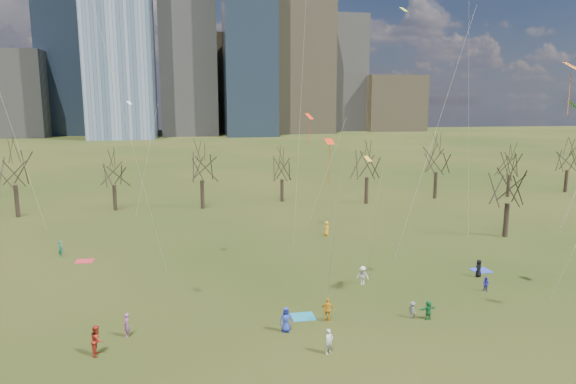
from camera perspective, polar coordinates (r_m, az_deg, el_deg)
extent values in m
plane|color=black|center=(36.61, 3.64, -14.14)|extent=(500.00, 500.00, 0.00)
cube|color=slate|center=(239.54, -11.13, 17.65)|extent=(24.00, 24.00, 95.00)
cube|color=#384C66|center=(231.91, -4.36, 19.31)|extent=(22.00, 22.00, 105.00)
cube|color=#726347|center=(253.90, 1.43, 14.77)|extent=(28.00, 28.00, 72.00)
cube|color=#384C66|center=(258.12, -22.94, 13.15)|extent=(25.00, 25.00, 65.00)
cube|color=slate|center=(274.16, 5.98, 12.91)|extent=(22.00, 22.00, 58.00)
cube|color=#726347|center=(272.80, -8.15, 11.82)|extent=(30.00, 30.00, 48.00)
cube|color=slate|center=(254.14, -28.77, 9.49)|extent=(35.00, 30.00, 36.00)
cube|color=#726347|center=(277.34, 11.25, 9.64)|extent=(30.00, 28.00, 28.00)
cylinder|color=black|center=(75.89, -27.91, -0.89)|extent=(0.55, 0.55, 4.28)
cylinder|color=black|center=(75.24, -18.69, -0.59)|extent=(0.52, 0.52, 3.60)
cylinder|color=black|center=(73.49, -9.50, -0.26)|extent=(0.54, 0.54, 4.05)
cylinder|color=black|center=(77.66, -0.67, 0.17)|extent=(0.51, 0.51, 3.38)
cylinder|color=black|center=(76.84, 8.71, 0.17)|extent=(0.54, 0.54, 3.96)
cylinder|color=black|center=(83.34, 16.05, 0.72)|extent=(0.54, 0.54, 4.14)
cylinder|color=black|center=(88.61, 23.28, 0.62)|extent=(0.52, 0.52, 3.51)
cylinder|color=black|center=(97.33, 28.50, 1.06)|extent=(0.53, 0.53, 3.74)
cylinder|color=black|center=(62.38, 23.07, -2.88)|extent=(0.53, 0.53, 3.83)
cube|color=teal|center=(37.23, 1.69, -13.67)|extent=(1.60, 1.50, 0.03)
cube|color=#2739B8|center=(49.72, 20.66, -8.16)|extent=(1.60, 1.50, 0.03)
cube|color=red|center=(52.86, -21.67, -7.15)|extent=(1.60, 1.50, 0.03)
imported|color=#2638A8|center=(34.72, -0.24, -14.00)|extent=(0.83, 0.55, 1.68)
imported|color=silver|center=(32.16, 4.58, -16.21)|extent=(0.67, 0.60, 1.55)
imported|color=#A42817|center=(33.87, -20.46, -15.16)|extent=(0.71, 0.90, 1.85)
imported|color=slate|center=(37.86, 13.66, -12.59)|extent=(0.61, 0.86, 1.20)
imported|color=orange|center=(36.33, 4.44, -12.92)|extent=(1.05, 0.63, 1.67)
imported|color=#1C7F3B|center=(37.86, 15.31, -12.50)|extent=(1.34, 0.61, 1.40)
imported|color=black|center=(47.73, 20.44, -7.95)|extent=(0.89, 0.85, 1.54)
imported|color=#984C8E|center=(35.64, -17.49, -13.92)|extent=(0.47, 0.63, 1.58)
imported|color=#2D26A4|center=(44.49, 21.12, -9.54)|extent=(0.64, 0.70, 1.18)
imported|color=white|center=(43.44, 8.30, -9.15)|extent=(1.17, 1.02, 1.57)
imported|color=orange|center=(58.26, 4.30, -4.06)|extent=(0.54, 0.81, 1.65)
imported|color=#1A7759|center=(55.02, -23.96, -5.78)|extent=(0.67, 0.70, 1.62)
plane|color=red|center=(35.11, 4.64, 5.63)|extent=(0.86, 0.78, 0.37)
cylinder|color=silver|center=(31.73, 5.12, -4.85)|extent=(1.67, 8.55, 10.92)
cylinder|color=red|center=(35.26, 4.61, 3.05)|extent=(0.04, 0.04, 2.70)
plane|color=#DBF026|center=(44.75, 12.75, 19.18)|extent=(0.90, 0.85, 0.40)
cylinder|color=silver|center=(43.87, 15.79, 5.55)|extent=(4.66, 3.03, 20.88)
cylinder|color=silver|center=(36.58, -17.23, 6.12)|extent=(3.83, 8.43, 22.74)
cylinder|color=silver|center=(44.41, 1.68, 14.61)|extent=(0.18, 6.86, 34.26)
plane|color=green|center=(59.63, 29.09, 8.47)|extent=(0.99, 1.18, 0.68)
cylinder|color=silver|center=(57.74, -28.82, 7.83)|extent=(4.24, 5.07, 25.20)
plane|color=#FF3215|center=(56.55, 2.38, 8.40)|extent=(1.26, 1.23, 0.63)
cylinder|color=silver|center=(55.47, 4.30, 2.14)|extent=(2.99, 4.01, 11.99)
cylinder|color=#FF3215|center=(56.63, 2.37, 6.58)|extent=(0.04, 0.04, 3.00)
plane|color=yellow|center=(40.19, 8.87, 3.68)|extent=(0.85, 0.80, 0.39)
cylinder|color=silver|center=(38.47, 9.45, -3.59)|extent=(0.75, 5.16, 9.22)
plane|color=white|center=(61.89, -17.24, 9.46)|extent=(0.84, 0.83, 0.37)
cylinder|color=silver|center=(60.46, -15.49, 3.15)|extent=(3.39, 3.37, 13.45)
plane|color=orange|center=(38.54, 29.00, 12.12)|extent=(1.39, 1.33, 0.56)
cylinder|color=orange|center=(38.48, 28.78, 9.60)|extent=(0.04, 0.04, 2.76)
cylinder|color=silver|center=(50.77, 19.44, 10.82)|extent=(4.75, 4.89, 29.55)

